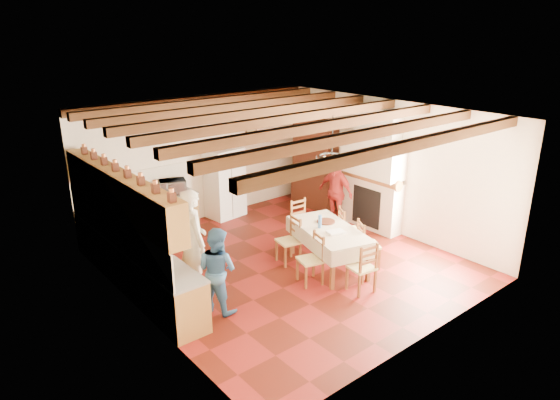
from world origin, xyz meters
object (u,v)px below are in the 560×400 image
at_px(chair_left_far, 288,240).
at_px(person_woman_blue, 217,270).
at_px(hutch, 316,164).
at_px(chair_right_far, 349,230).
at_px(dining_table, 329,232).
at_px(refrigerator, 224,182).
at_px(person_man, 194,240).
at_px(chair_end_near, 362,267).
at_px(person_woman_red, 335,192).
at_px(chair_end_far, 303,222).
at_px(chair_left_near, 310,259).
at_px(chair_right_near, 368,244).
at_px(microwave, 173,187).

distance_m(chair_left_far, person_woman_blue, 2.13).
xyz_separation_m(hutch, chair_right_far, (-1.33, -2.46, -0.67)).
bearing_deg(dining_table, refrigerator, 90.42).
bearing_deg(person_man, chair_end_near, -120.49).
distance_m(person_woman_blue, person_woman_red, 4.43).
relative_size(chair_end_far, person_man, 0.51).
bearing_deg(person_woman_blue, person_man, -21.94).
distance_m(chair_left_near, chair_end_far, 1.81).
bearing_deg(refrigerator, chair_right_near, -88.15).
xyz_separation_m(chair_right_far, microwave, (-2.29, 3.32, 0.58)).
height_order(dining_table, chair_left_near, chair_left_near).
relative_size(dining_table, chair_right_far, 2.12).
xyz_separation_m(chair_left_near, person_man, (-1.73, 1.15, 0.47)).
relative_size(chair_left_near, chair_left_far, 1.00).
distance_m(person_man, microwave, 2.86).
distance_m(chair_right_far, chair_end_far, 1.04).
height_order(chair_right_far, person_woman_red, person_woman_red).
bearing_deg(chair_right_far, dining_table, 135.91).
height_order(dining_table, person_woman_red, person_woman_red).
bearing_deg(chair_end_far, chair_right_far, -59.49).
xyz_separation_m(dining_table, person_woman_red, (1.66, 1.48, 0.08)).
relative_size(refrigerator, chair_right_near, 1.79).
relative_size(hutch, person_man, 1.21).
xyz_separation_m(dining_table, chair_right_far, (0.84, 0.24, -0.25)).
height_order(chair_left_near, chair_left_far, same).
xyz_separation_m(refrigerator, chair_left_far, (-0.47, -3.02, -0.38)).
bearing_deg(chair_right_near, dining_table, 80.25).
bearing_deg(chair_end_near, chair_end_far, -96.69).
bearing_deg(chair_right_far, refrigerator, 43.96).
distance_m(chair_left_far, person_woman_red, 2.34).
distance_m(refrigerator, person_woman_blue, 4.39).
height_order(person_woman_blue, microwave, person_woman_blue).
relative_size(chair_left_far, chair_right_far, 1.00).
relative_size(person_woman_red, microwave, 2.79).
xyz_separation_m(chair_left_near, person_woman_blue, (-1.80, 0.30, 0.25)).
bearing_deg(chair_right_far, microwave, 64.29).
distance_m(chair_end_near, microwave, 4.82).
height_order(chair_end_far, person_woman_blue, person_woman_blue).
relative_size(chair_right_near, person_man, 0.51).
relative_size(hutch, chair_end_near, 2.39).
bearing_deg(hutch, microwave, 159.73).
relative_size(hutch, dining_table, 1.12).
distance_m(chair_left_near, chair_end_near, 0.95).
bearing_deg(chair_end_far, chair_left_far, -143.80).
bearing_deg(person_woman_blue, chair_end_near, -133.03).
relative_size(chair_right_near, person_woman_blue, 0.65).
xyz_separation_m(refrigerator, dining_table, (0.03, -3.65, -0.13)).
distance_m(refrigerator, person_man, 3.68).
distance_m(dining_table, chair_right_near, 0.82).
bearing_deg(person_woman_blue, chair_right_near, -117.23).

